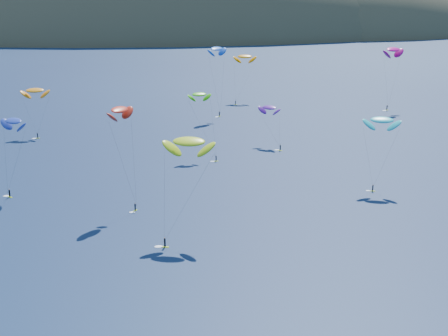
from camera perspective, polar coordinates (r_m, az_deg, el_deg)
island at (r=630.92m, az=-3.15°, el=11.57°), size 730.00×300.00×210.00m
kitesurfer_1 at (r=226.71m, az=-16.90°, el=6.80°), size 9.55×9.63×17.99m
kitesurfer_2 at (r=133.11m, az=-3.23°, el=2.42°), size 12.74×13.48×23.03m
kitesurfer_3 at (r=192.31m, az=-2.27°, el=6.72°), size 8.29×11.97×20.61m
kitesurfer_4 at (r=246.32m, az=-0.67°, el=10.84°), size 9.98×9.69×28.63m
kitesurfer_5 at (r=168.06m, az=14.24°, el=4.28°), size 10.16×9.25×20.28m
kitesurfer_6 at (r=205.75m, az=4.18°, el=5.53°), size 8.17×14.19×14.18m
kitesurfer_8 at (r=267.82m, az=15.21°, el=10.42°), size 12.47×10.50×27.44m
kitesurfer_9 at (r=149.20m, az=-9.52°, el=5.27°), size 8.15×10.60×25.97m
kitesurfer_10 at (r=168.73m, az=-18.70°, el=4.09°), size 9.01×12.20×20.53m
kitesurfer_11 at (r=278.12m, az=1.92°, el=10.16°), size 11.63×15.05×21.67m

